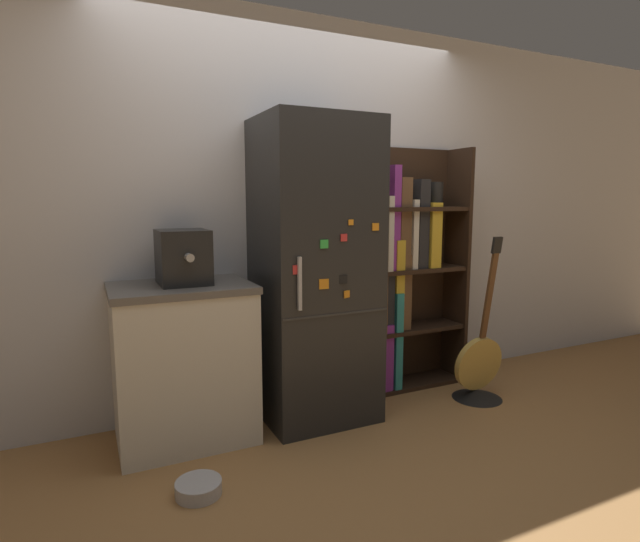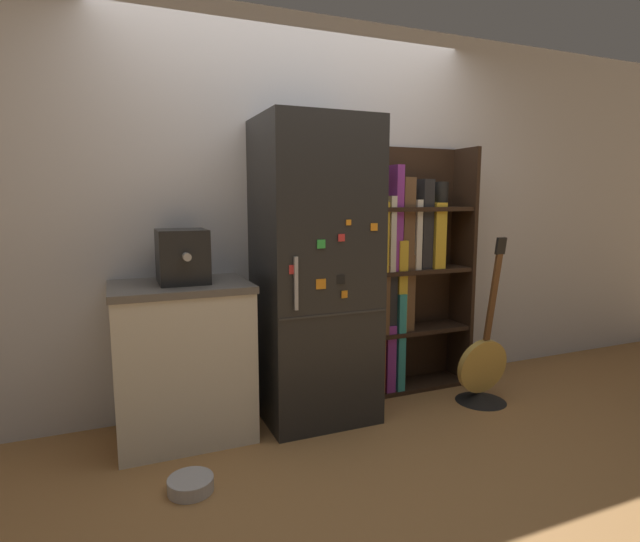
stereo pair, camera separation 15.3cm
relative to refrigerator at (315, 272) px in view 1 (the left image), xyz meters
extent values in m
plane|color=#A87542|center=(0.00, -0.14, -0.94)|extent=(16.00, 16.00, 0.00)
cube|color=silver|center=(0.00, 0.33, 0.36)|extent=(8.00, 0.05, 2.60)
cube|color=black|center=(0.00, 0.00, 0.00)|extent=(0.69, 0.62, 1.89)
cube|color=#333333|center=(0.00, -0.31, -0.21)|extent=(0.68, 0.01, 0.01)
cube|color=#B2B2B7|center=(-0.24, -0.32, -0.01)|extent=(0.02, 0.02, 0.30)
cube|color=red|center=(0.04, -0.31, 0.24)|extent=(0.04, 0.01, 0.04)
cube|color=green|center=(-0.09, -0.31, 0.20)|extent=(0.05, 0.01, 0.05)
cube|color=black|center=(0.04, -0.31, -0.01)|extent=(0.05, 0.02, 0.05)
cube|color=orange|center=(0.25, -0.31, 0.29)|extent=(0.04, 0.01, 0.04)
cube|color=orange|center=(0.06, -0.31, -0.10)|extent=(0.04, 0.02, 0.04)
cube|color=red|center=(-0.25, -0.31, 0.07)|extent=(0.05, 0.01, 0.05)
cube|color=orange|center=(0.08, -0.31, 0.32)|extent=(0.03, 0.01, 0.03)
cube|color=orange|center=(-0.09, -0.31, -0.02)|extent=(0.06, 0.01, 0.06)
cube|color=black|center=(0.47, 0.16, -0.06)|extent=(0.03, 0.30, 1.77)
cube|color=black|center=(1.27, 0.16, -0.06)|extent=(0.03, 0.30, 1.77)
cube|color=black|center=(0.87, 0.29, -0.06)|extent=(0.83, 0.03, 1.77)
cube|color=black|center=(0.87, 0.16, -0.93)|extent=(0.77, 0.27, 0.03)
cube|color=black|center=(0.87, 0.16, -0.50)|extent=(0.77, 0.27, 0.03)
cube|color=black|center=(0.87, 0.16, -0.06)|extent=(0.77, 0.27, 0.03)
cube|color=black|center=(0.87, 0.16, 0.38)|extent=(0.77, 0.27, 0.03)
cube|color=orange|center=(0.53, 0.17, -0.63)|extent=(0.06, 0.24, 0.57)
cube|color=purple|center=(0.61, 0.16, -0.67)|extent=(0.07, 0.24, 0.48)
cube|color=teal|center=(0.69, 0.16, -0.56)|extent=(0.06, 0.25, 0.71)
cube|color=brown|center=(0.54, 0.17, -0.24)|extent=(0.09, 0.25, 0.49)
cube|color=#262628|center=(0.62, 0.17, -0.15)|extent=(0.06, 0.21, 0.66)
cube|color=gold|center=(0.69, 0.16, -0.16)|extent=(0.07, 0.23, 0.65)
cube|color=brown|center=(0.77, 0.17, -0.21)|extent=(0.07, 0.20, 0.55)
cube|color=gold|center=(0.53, 0.15, 0.20)|extent=(0.07, 0.23, 0.48)
cube|color=silver|center=(0.60, 0.16, 0.22)|extent=(0.04, 0.25, 0.52)
cube|color=purple|center=(0.66, 0.16, 0.32)|extent=(0.06, 0.20, 0.73)
cube|color=brown|center=(0.75, 0.17, 0.28)|extent=(0.09, 0.19, 0.65)
cube|color=silver|center=(0.82, 0.16, 0.20)|extent=(0.04, 0.21, 0.49)
cube|color=#262628|center=(0.90, 0.17, 0.27)|extent=(0.08, 0.21, 0.64)
cube|color=gold|center=(0.99, 0.16, 0.19)|extent=(0.09, 0.22, 0.47)
cylinder|color=black|center=(1.06, 0.16, 0.49)|extent=(0.10, 0.10, 0.18)
cube|color=beige|center=(-0.82, 0.03, -0.50)|extent=(0.76, 0.57, 0.88)
cube|color=#5B5651|center=(-0.82, 0.03, -0.05)|extent=(0.78, 0.59, 0.04)
cube|color=black|center=(-0.80, 0.04, 0.13)|extent=(0.27, 0.31, 0.31)
cylinder|color=#A5A39E|center=(-0.80, -0.14, 0.14)|extent=(0.04, 0.06, 0.04)
cone|color=black|center=(1.15, -0.26, -0.91)|extent=(0.35, 0.35, 0.06)
cylinder|color=gold|center=(1.15, -0.26, -0.69)|extent=(0.39, 0.10, 0.39)
cube|color=brown|center=(1.15, -0.33, -0.20)|extent=(0.04, 0.10, 0.60)
cube|color=black|center=(1.15, -0.38, 0.15)|extent=(0.07, 0.04, 0.11)
cylinder|color=#B7B7BC|center=(-0.89, -0.59, -0.91)|extent=(0.22, 0.22, 0.07)
torus|color=#B7B7BC|center=(-0.89, -0.59, -0.88)|extent=(0.22, 0.22, 0.01)
camera|label=1|loc=(-1.31, -2.83, 0.45)|focal=28.00mm
camera|label=2|loc=(-1.17, -2.89, 0.45)|focal=28.00mm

